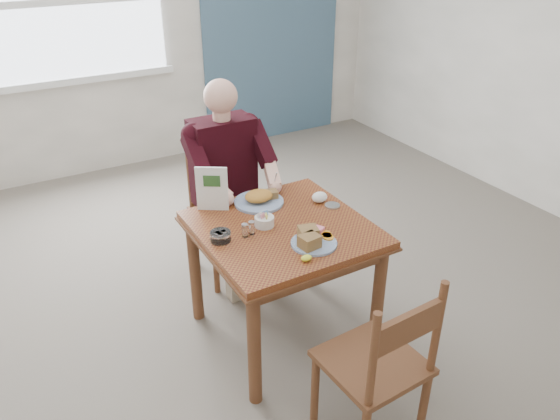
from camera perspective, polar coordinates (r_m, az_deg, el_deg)
floor at (r=3.43m, az=0.28°, el=-12.57°), size 6.00×6.00×0.00m
wall_back at (r=5.46m, az=-16.57°, el=18.41°), size 5.50×0.00×5.50m
accent_panel at (r=6.03m, az=-0.81°, el=20.35°), size 1.60×0.02×2.80m
lemon_wedge at (r=2.69m, az=2.78°, el=-5.04°), size 0.07×0.06×0.03m
napkin at (r=3.23m, az=4.15°, el=1.35°), size 0.12×0.11×0.06m
metal_dish at (r=3.20m, az=5.50°, el=0.45°), size 0.10×0.10×0.01m
window at (r=5.32m, az=-21.16°, el=19.69°), size 1.72×0.04×1.42m
table at (r=3.05m, az=0.31°, el=-3.47°), size 0.92×0.92×0.75m
chair_far at (r=3.74m, az=-5.83°, el=0.06°), size 0.42×0.42×0.95m
chair_near at (r=2.57m, az=10.33°, el=-15.78°), size 0.44×0.44×0.95m
diner at (r=3.52m, az=-5.49°, el=4.22°), size 0.53×0.56×1.39m
near_plate at (r=2.82m, az=3.33°, el=-3.08°), size 0.26×0.24×0.08m
far_plate at (r=3.22m, az=-2.13°, el=1.22°), size 0.35×0.35×0.08m
caddy at (r=2.98m, az=-1.65°, el=-1.17°), size 0.14×0.14×0.08m
shakers at (r=2.89m, az=-3.34°, el=-1.99°), size 0.08×0.04×0.08m
creamer at (r=2.86m, az=-6.24°, el=-2.73°), size 0.15×0.15×0.05m
menu at (r=3.11m, az=-7.12°, el=2.24°), size 0.16×0.11×0.27m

